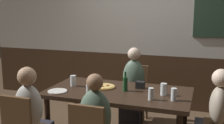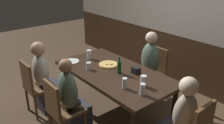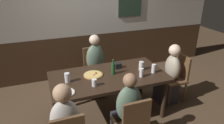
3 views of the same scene
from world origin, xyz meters
The scene contains 18 objects.
ground_plane centered at (0.00, 0.00, 0.00)m, with size 12.00×12.00×0.00m, color #4C3826.
wall_back centered at (0.01, 1.65, 1.30)m, with size 6.40×0.13×2.60m.
dining_table centered at (0.00, 0.00, 0.66)m, with size 1.82×0.95×0.74m.
chair_left_near centered at (-0.80, -0.89, 0.50)m, with size 0.40×0.40×0.88m.
chair_mid_near centered at (0.00, -0.89, 0.50)m, with size 0.40×0.40×0.88m.
chair_mid_far centered at (0.00, 0.89, 0.50)m, with size 0.40×0.40×0.88m.
person_left_near centered at (-0.80, -0.73, 0.49)m, with size 0.34×0.37×1.15m.
person_mid_near centered at (0.00, -0.73, 0.47)m, with size 0.34×0.37×1.14m.
person_mid_far centered at (0.00, 0.73, 0.50)m, with size 0.34×0.37×1.19m.
pizza centered at (-0.23, 0.08, 0.75)m, with size 0.30×0.30×0.03m.
highball_clear centered at (0.71, -0.16, 0.81)m, with size 0.07×0.07×0.15m.
tumbler_short centered at (0.57, 0.00, 0.80)m, with size 0.08×0.08×0.15m.
pint_glass_stout centered at (-0.64, 0.01, 0.80)m, with size 0.08×0.08×0.15m.
beer_glass_half centered at (-0.30, -0.24, 0.79)m, with size 0.07×0.07×0.11m.
pint_glass_pale centered at (0.46, -0.22, 0.80)m, with size 0.06×0.06×0.14m.
beer_bottle_green centered at (0.09, 0.02, 0.84)m, with size 0.06×0.06×0.25m.
plate_white_large centered at (-0.71, -0.29, 0.75)m, with size 0.24×0.24×0.01m, color white.
condiment_caddy centered at (0.24, 0.20, 0.79)m, with size 0.11×0.09×0.09m, color black.
Camera 2 is at (2.38, -2.02, 2.21)m, focal length 38.18 mm.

